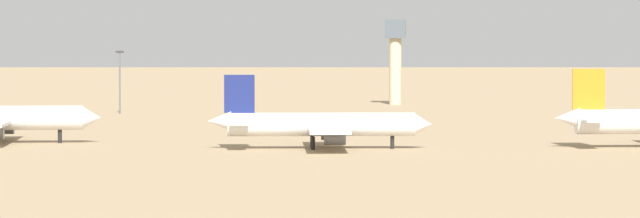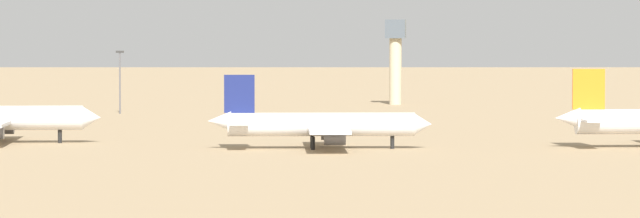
# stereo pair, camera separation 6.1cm
# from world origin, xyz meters

# --- Properties ---
(ground) EXTENTS (4000.00, 4000.00, 0.00)m
(ground) POSITION_xyz_m (0.00, 0.00, 0.00)
(ground) COLOR #9E8460
(parked_jet_navy_2) EXTENTS (35.80, 30.43, 11.84)m
(parked_jet_navy_2) POSITION_xyz_m (-1.42, -9.31, 3.88)
(parked_jet_navy_2) COLOR white
(parked_jet_navy_2) RESTS_ON ground
(control_tower) EXTENTS (5.20, 5.20, 22.22)m
(control_tower) POSITION_xyz_m (-2.10, 172.37, 13.41)
(control_tower) COLOR #C6B793
(control_tower) RESTS_ON ground
(light_pole_mid) EXTENTS (1.80, 0.50, 14.56)m
(light_pole_mid) POSITION_xyz_m (-61.44, 110.84, 8.47)
(light_pole_mid) COLOR #59595E
(light_pole_mid) RESTS_ON ground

